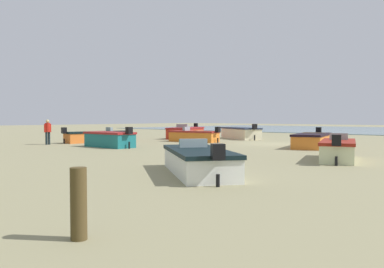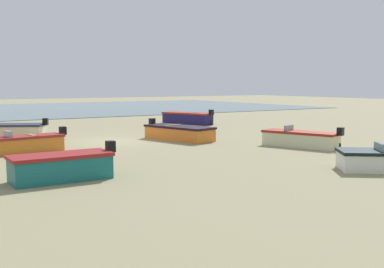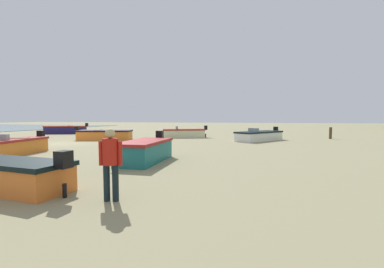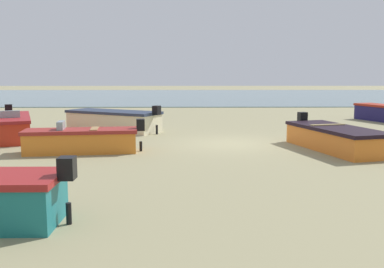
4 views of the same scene
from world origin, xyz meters
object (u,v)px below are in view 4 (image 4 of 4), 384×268
object	(u,v)px
boat_cream_4	(114,121)
boat_orange_6	(82,140)
boat_red_0	(8,127)
boat_orange_5	(335,138)

from	to	relation	value
boat_cream_4	boat_orange_6	distance (m)	5.68
boat_red_0	boat_orange_6	distance (m)	5.07
boat_orange_5	boat_orange_6	distance (m)	8.81
boat_red_0	boat_orange_5	distance (m)	12.96
boat_red_0	boat_orange_6	xyz separation A→B (m)	(-3.83, 3.32, -0.06)
boat_red_0	boat_cream_4	bearing A→B (deg)	-170.08
boat_orange_6	boat_orange_5	bearing A→B (deg)	-94.69
boat_orange_5	boat_orange_6	xyz separation A→B (m)	(8.80, 0.42, -0.00)
boat_orange_5	boat_cream_4	bearing A→B (deg)	-46.31
boat_cream_4	boat_orange_6	size ratio (longest dim) A/B	1.16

